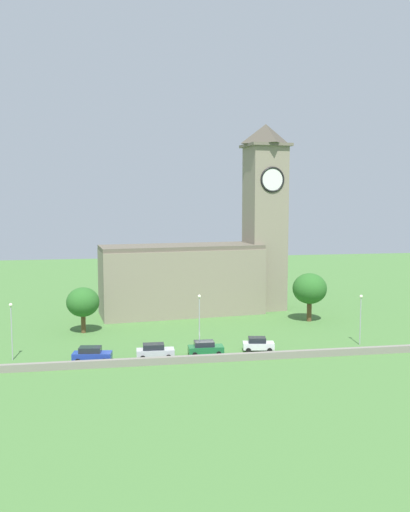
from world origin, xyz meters
The scene contains 12 objects.
ground_plane centered at (0.00, 15.00, 0.00)m, with size 200.00×200.00×0.00m, color #477538.
church centered at (4.62, 24.97, 9.27)m, with size 33.71×12.56×32.99m.
quay_barrier centered at (0.00, -4.72, 0.45)m, with size 54.25×0.70×0.90m, color gray.
car_blue centered at (-14.62, -2.30, 0.97)m, with size 4.94×2.68×1.91m.
car_silver centered at (-6.84, -2.06, 0.95)m, with size 4.78×2.26×1.89m.
car_green centered at (-0.30, -1.52, 0.91)m, with size 4.56×2.40×1.80m.
car_white centered at (6.81, -1.08, 0.94)m, with size 4.29×2.59×1.87m.
streetlamp_west_end centered at (-24.37, 0.21, 4.79)m, with size 0.44×0.44×7.20m.
streetlamp_west_mid centered at (-0.73, 0.63, 4.94)m, with size 0.44×0.44×7.47m.
streetlamp_central centered at (21.44, -0.31, 4.65)m, with size 0.44×0.44×6.96m.
tree_riverside_east centered at (19.74, 14.88, 5.35)m, with size 5.54×5.54×7.89m.
tree_by_tower centered at (-16.30, 13.09, 4.61)m, with size 4.87×4.87×6.85m.
Camera 1 is at (-12.11, -70.44, 20.22)m, focal length 39.10 mm.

